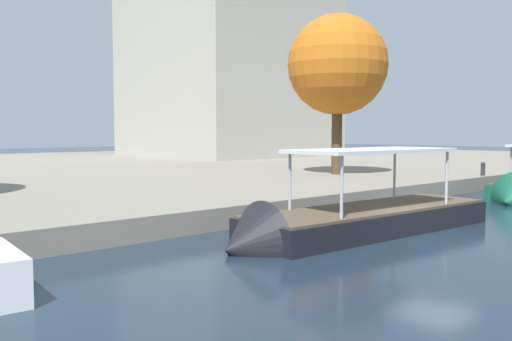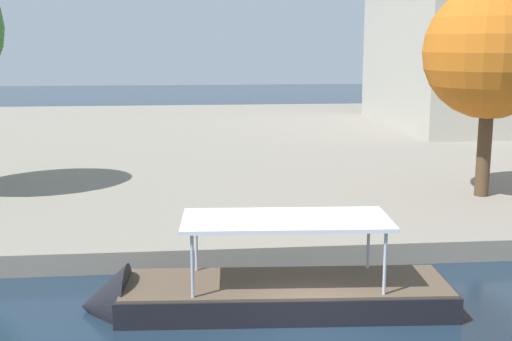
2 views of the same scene
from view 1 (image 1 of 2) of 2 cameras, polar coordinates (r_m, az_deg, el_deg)
The scene contains 5 objects.
ground_plane at distance 18.84m, azimuth 17.99°, elevation -6.75°, with size 220.00×220.00×0.00m, color #192838.
dock_promenade at distance 45.46m, azimuth -21.18°, elevation -0.09°, with size 120.00×55.00×0.81m, color gray.
tour_boat_2 at distance 18.72m, azimuth 9.84°, elevation -5.71°, with size 11.43×3.48×4.00m.
mooring_bollard_2 at distance 35.93m, azimuth 22.58°, elevation 0.22°, with size 0.28×0.28×0.84m.
tree_0 at distance 34.91m, azimuth 8.30°, elevation 11.23°, with size 6.21×6.21×9.92m.
Camera 1 is at (-16.07, -9.21, 3.46)m, focal length 38.37 mm.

